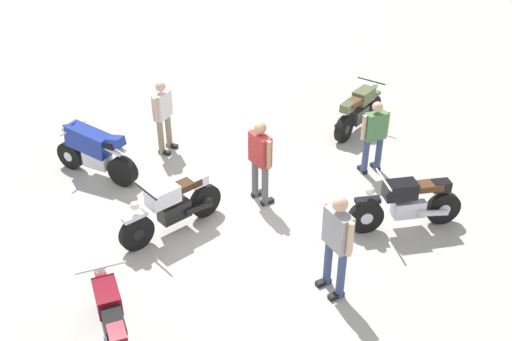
# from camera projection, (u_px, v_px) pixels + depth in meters

# --- Properties ---
(ground_plane) EXTENTS (40.00, 40.00, 0.00)m
(ground_plane) POSITION_uv_depth(u_px,v_px,m) (219.00, 224.00, 10.93)
(ground_plane) COLOR #ADAAA3
(motorcycle_black_cruiser) EXTENTS (2.09, 0.70, 1.09)m
(motorcycle_black_cruiser) POSITION_uv_depth(u_px,v_px,m) (407.00, 203.00, 10.59)
(motorcycle_black_cruiser) COLOR black
(motorcycle_black_cruiser) RESTS_ON ground
(motorcycle_blue_sportbike) EXTENTS (1.63, 1.39, 1.14)m
(motorcycle_blue_sportbike) POSITION_uv_depth(u_px,v_px,m) (94.00, 150.00, 12.03)
(motorcycle_blue_sportbike) COLOR black
(motorcycle_blue_sportbike) RESTS_ON ground
(motorcycle_maroon_cruiser) EXTENTS (0.70, 2.08, 1.09)m
(motorcycle_maroon_cruiser) POSITION_uv_depth(u_px,v_px,m) (112.00, 321.00, 8.22)
(motorcycle_maroon_cruiser) COLOR black
(motorcycle_maroon_cruiser) RESTS_ON ground
(motorcycle_olive_vintage) EXTENTS (1.56, 1.42, 1.07)m
(motorcycle_olive_vintage) POSITION_uv_depth(u_px,v_px,m) (359.00, 111.00, 13.78)
(motorcycle_olive_vintage) COLOR black
(motorcycle_olive_vintage) RESTS_ON ground
(motorcycle_silver_cruiser) EXTENTS (1.87, 1.14, 1.09)m
(motorcycle_silver_cruiser) POSITION_uv_depth(u_px,v_px,m) (172.00, 207.00, 10.50)
(motorcycle_silver_cruiser) COLOR black
(motorcycle_silver_cruiser) RESTS_ON ground
(person_in_white_shirt) EXTENTS (0.50, 0.57, 1.62)m
(person_in_white_shirt) POSITION_uv_depth(u_px,v_px,m) (163.00, 113.00, 12.75)
(person_in_white_shirt) COLOR gray
(person_in_white_shirt) RESTS_ON ground
(person_in_gray_shirt) EXTENTS (0.43, 0.67, 1.76)m
(person_in_gray_shirt) POSITION_uv_depth(u_px,v_px,m) (337.00, 238.00, 8.96)
(person_in_gray_shirt) COLOR #384772
(person_in_gray_shirt) RESTS_ON ground
(person_in_red_shirt) EXTENTS (0.45, 0.63, 1.68)m
(person_in_red_shirt) POSITION_uv_depth(u_px,v_px,m) (260.00, 157.00, 11.07)
(person_in_red_shirt) COLOR #59595B
(person_in_red_shirt) RESTS_ON ground
(person_in_green_shirt) EXTENTS (0.63, 0.37, 1.58)m
(person_in_green_shirt) POSITION_uv_depth(u_px,v_px,m) (374.00, 134.00, 12.01)
(person_in_green_shirt) COLOR #384772
(person_in_green_shirt) RESTS_ON ground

